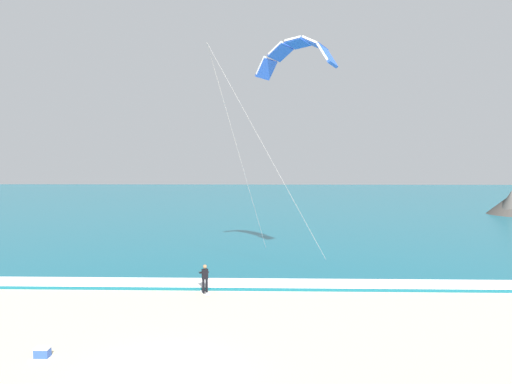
% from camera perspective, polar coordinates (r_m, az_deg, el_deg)
% --- Properties ---
extents(ground_plane, '(200.00, 200.00, 0.00)m').
position_cam_1_polar(ground_plane, '(17.42, -12.32, -22.29)').
color(ground_plane, beige).
extents(sea, '(200.00, 120.00, 0.20)m').
position_cam_1_polar(sea, '(86.24, -1.10, -1.13)').
color(sea, '#146075').
rests_on(sea, ground).
extents(surf_foam, '(200.00, 2.02, 0.04)m').
position_cam_1_polar(surf_foam, '(28.10, -6.56, -11.49)').
color(surf_foam, white).
rests_on(surf_foam, sea).
extents(surfboard, '(0.99, 1.45, 0.09)m').
position_cam_1_polar(surfboard, '(26.72, -6.56, -12.74)').
color(surfboard, white).
rests_on(surfboard, ground).
extents(kitesurfer, '(0.66, 0.66, 1.69)m').
position_cam_1_polar(kitesurfer, '(26.49, -6.59, -10.83)').
color(kitesurfer, black).
rests_on(kitesurfer, ground).
extents(kite_primary, '(8.09, 8.07, 14.93)m').
position_cam_1_polar(kite_primary, '(32.11, 5.13, 17.33)').
color(kite_primary, blue).
extents(cooler_box, '(0.58, 0.38, 0.40)m').
position_cam_1_polar(cooler_box, '(20.32, -25.77, -18.04)').
color(cooler_box, '#2D51B2').
rests_on(cooler_box, ground).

